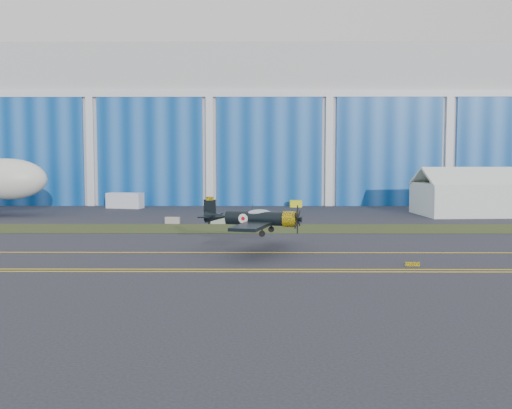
{
  "coord_description": "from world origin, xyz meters",
  "views": [
    {
      "loc": [
        9.31,
        -61.28,
        9.09
      ],
      "look_at": [
        8.85,
        4.85,
        3.8
      ],
      "focal_mm": 42.0,
      "sensor_mm": 36.0,
      "label": 1
    }
  ],
  "objects_px": {
    "shipping_container": "(125,200)",
    "tug": "(296,204)",
    "warbird": "(255,218)",
    "tent": "(472,191)"
  },
  "relations": [
    {
      "from": "tent",
      "to": "shipping_container",
      "type": "relative_size",
      "value": 2.72
    },
    {
      "from": "tent",
      "to": "warbird",
      "type": "bearing_deg",
      "value": -137.04
    },
    {
      "from": "shipping_container",
      "to": "tug",
      "type": "height_order",
      "value": "shipping_container"
    },
    {
      "from": "tent",
      "to": "shipping_container",
      "type": "xyz_separation_m",
      "value": [
        -56.91,
        12.15,
        -2.41
      ]
    },
    {
      "from": "warbird",
      "to": "tent",
      "type": "xyz_separation_m",
      "value": [
        33.43,
        36.14,
        0.57
      ]
    },
    {
      "from": "tent",
      "to": "shipping_container",
      "type": "distance_m",
      "value": 58.25
    },
    {
      "from": "warbird",
      "to": "tent",
      "type": "height_order",
      "value": "tent"
    },
    {
      "from": "shipping_container",
      "to": "tug",
      "type": "bearing_deg",
      "value": 17.02
    },
    {
      "from": "shipping_container",
      "to": "tent",
      "type": "bearing_deg",
      "value": 0.74
    },
    {
      "from": "tug",
      "to": "warbird",
      "type": "bearing_deg",
      "value": -101.13
    }
  ]
}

